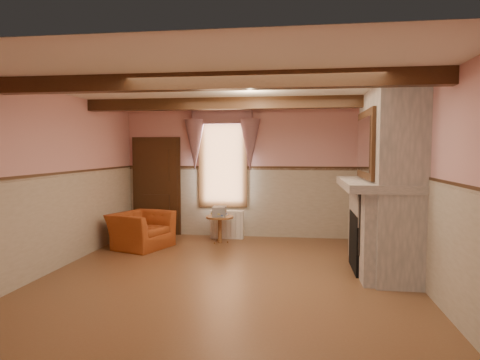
# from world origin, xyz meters

# --- Properties ---
(floor) EXTENTS (5.50, 6.00, 0.01)m
(floor) POSITION_xyz_m (0.00, 0.00, 0.00)
(floor) COLOR brown
(floor) RESTS_ON ground
(ceiling) EXTENTS (5.50, 6.00, 0.01)m
(ceiling) POSITION_xyz_m (0.00, 0.00, 2.80)
(ceiling) COLOR silver
(ceiling) RESTS_ON wall_back
(wall_back) EXTENTS (5.50, 0.02, 2.80)m
(wall_back) POSITION_xyz_m (0.00, 3.00, 1.40)
(wall_back) COLOR #DA9797
(wall_back) RESTS_ON floor
(wall_front) EXTENTS (5.50, 0.02, 2.80)m
(wall_front) POSITION_xyz_m (0.00, -3.00, 1.40)
(wall_front) COLOR #DA9797
(wall_front) RESTS_ON floor
(wall_left) EXTENTS (0.02, 6.00, 2.80)m
(wall_left) POSITION_xyz_m (-2.75, 0.00, 1.40)
(wall_left) COLOR #DA9797
(wall_left) RESTS_ON floor
(wall_right) EXTENTS (0.02, 6.00, 2.80)m
(wall_right) POSITION_xyz_m (2.75, 0.00, 1.40)
(wall_right) COLOR #DA9797
(wall_right) RESTS_ON floor
(wainscot) EXTENTS (5.50, 6.00, 1.50)m
(wainscot) POSITION_xyz_m (0.00, 0.00, 0.75)
(wainscot) COLOR #C3B49D
(wainscot) RESTS_ON floor
(chair_rail) EXTENTS (5.50, 6.00, 0.08)m
(chair_rail) POSITION_xyz_m (0.00, 0.00, 1.50)
(chair_rail) COLOR black
(chair_rail) RESTS_ON wainscot
(firebox) EXTENTS (0.20, 0.95, 0.90)m
(firebox) POSITION_xyz_m (2.00, 0.60, 0.45)
(firebox) COLOR black
(firebox) RESTS_ON floor
(armchair) EXTENTS (1.22, 1.30, 0.69)m
(armchair) POSITION_xyz_m (-1.96, 1.60, 0.34)
(armchair) COLOR #994219
(armchair) RESTS_ON floor
(side_table) EXTENTS (0.64, 0.64, 0.55)m
(side_table) POSITION_xyz_m (-0.53, 2.23, 0.28)
(side_table) COLOR brown
(side_table) RESTS_ON floor
(book_stack) EXTENTS (0.28, 0.34, 0.20)m
(book_stack) POSITION_xyz_m (-0.54, 2.20, 0.65)
(book_stack) COLOR #B7AD8C
(book_stack) RESTS_ON side_table
(radiator) EXTENTS (0.70, 0.19, 0.60)m
(radiator) POSITION_xyz_m (-0.46, 2.70, 0.30)
(radiator) COLOR white
(radiator) RESTS_ON floor
(bowl) EXTENTS (0.35, 0.35, 0.09)m
(bowl) POSITION_xyz_m (2.24, 0.69, 1.46)
(bowl) COLOR brown
(bowl) RESTS_ON mantel
(mantel_clock) EXTENTS (0.14, 0.24, 0.20)m
(mantel_clock) POSITION_xyz_m (2.24, 1.21, 1.52)
(mantel_clock) COLOR black
(mantel_clock) RESTS_ON mantel
(oil_lamp) EXTENTS (0.11, 0.11, 0.28)m
(oil_lamp) POSITION_xyz_m (2.24, 1.22, 1.56)
(oil_lamp) COLOR gold
(oil_lamp) RESTS_ON mantel
(candle_red) EXTENTS (0.06, 0.06, 0.16)m
(candle_red) POSITION_xyz_m (2.24, 0.09, 1.50)
(candle_red) COLOR #A62E14
(candle_red) RESTS_ON mantel
(jar_yellow) EXTENTS (0.06, 0.06, 0.12)m
(jar_yellow) POSITION_xyz_m (2.24, -0.01, 1.48)
(jar_yellow) COLOR gold
(jar_yellow) RESTS_ON mantel
(fireplace) EXTENTS (0.85, 2.00, 2.80)m
(fireplace) POSITION_xyz_m (2.42, 0.60, 1.40)
(fireplace) COLOR gray
(fireplace) RESTS_ON floor
(mantel) EXTENTS (1.05, 2.05, 0.12)m
(mantel) POSITION_xyz_m (2.24, 0.60, 1.36)
(mantel) COLOR gray
(mantel) RESTS_ON fireplace
(overmantel_mirror) EXTENTS (0.06, 1.44, 1.04)m
(overmantel_mirror) POSITION_xyz_m (2.06, 0.60, 1.97)
(overmantel_mirror) COLOR silver
(overmantel_mirror) RESTS_ON fireplace
(door) EXTENTS (1.10, 0.10, 2.10)m
(door) POSITION_xyz_m (-2.10, 2.94, 1.05)
(door) COLOR black
(door) RESTS_ON floor
(window) EXTENTS (1.06, 0.08, 2.02)m
(window) POSITION_xyz_m (-0.60, 2.97, 1.65)
(window) COLOR white
(window) RESTS_ON wall_back
(window_drapes) EXTENTS (1.30, 0.14, 1.40)m
(window_drapes) POSITION_xyz_m (-0.60, 2.88, 2.25)
(window_drapes) COLOR gray
(window_drapes) RESTS_ON wall_back
(ceiling_beam_front) EXTENTS (5.50, 0.18, 0.20)m
(ceiling_beam_front) POSITION_xyz_m (0.00, -1.20, 2.70)
(ceiling_beam_front) COLOR black
(ceiling_beam_front) RESTS_ON ceiling
(ceiling_beam_back) EXTENTS (5.50, 0.18, 0.20)m
(ceiling_beam_back) POSITION_xyz_m (0.00, 1.20, 2.70)
(ceiling_beam_back) COLOR black
(ceiling_beam_back) RESTS_ON ceiling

